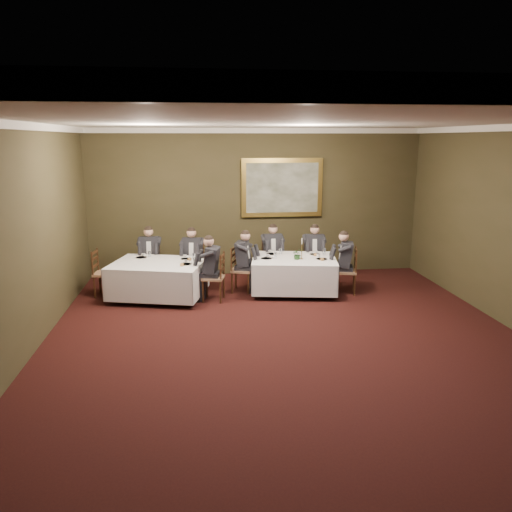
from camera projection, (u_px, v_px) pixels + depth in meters
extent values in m
plane|color=black|center=(295.00, 358.00, 7.60)|extent=(10.00, 10.00, 0.00)
cube|color=silver|center=(299.00, 120.00, 6.80)|extent=(8.00, 10.00, 0.10)
cube|color=#37321B|center=(256.00, 203.00, 12.03)|extent=(8.00, 0.10, 3.50)
cube|color=#37321B|center=(502.00, 463.00, 2.36)|extent=(8.00, 0.10, 3.50)
cube|color=#37321B|center=(6.00, 253.00, 6.75)|extent=(0.10, 10.00, 3.50)
cube|color=white|center=(257.00, 131.00, 11.60)|extent=(8.00, 0.10, 0.12)
cube|color=black|center=(294.00, 260.00, 10.69)|extent=(1.90, 1.54, 0.04)
cube|color=white|center=(294.00, 258.00, 10.68)|extent=(1.96, 1.61, 0.02)
cube|color=white|center=(294.00, 273.00, 10.76)|extent=(1.99, 1.63, 0.65)
cube|color=black|center=(158.00, 264.00, 10.30)|extent=(2.05, 1.73, 0.04)
cube|color=white|center=(158.00, 263.00, 10.30)|extent=(2.13, 1.81, 0.02)
cube|color=white|center=(158.00, 278.00, 10.37)|extent=(2.15, 1.83, 0.65)
cube|color=#8E6848|center=(272.00, 260.00, 11.65)|extent=(0.46, 0.44, 0.05)
cube|color=black|center=(270.00, 248.00, 11.77)|extent=(0.38, 0.05, 0.54)
cube|color=black|center=(272.00, 245.00, 11.56)|extent=(0.44, 0.33, 0.55)
sphere|color=#DCA289|center=(272.00, 229.00, 11.48)|extent=(0.22, 0.22, 0.21)
cube|color=#8E6848|center=(313.00, 261.00, 11.61)|extent=(0.47, 0.46, 0.05)
cube|color=black|center=(312.00, 249.00, 11.74)|extent=(0.38, 0.06, 0.54)
cube|color=black|center=(314.00, 245.00, 11.52)|extent=(0.45, 0.35, 0.55)
sphere|color=#DCA289|center=(314.00, 229.00, 11.43)|extent=(0.23, 0.23, 0.21)
cube|color=#8E6848|center=(242.00, 270.00, 10.79)|extent=(0.53, 0.54, 0.05)
cube|color=black|center=(233.00, 259.00, 10.77)|extent=(0.14, 0.37, 0.54)
cube|color=black|center=(242.00, 253.00, 10.71)|extent=(0.42, 0.49, 0.55)
sphere|color=#DCA289|center=(242.00, 236.00, 10.62)|extent=(0.26, 0.26, 0.21)
cube|color=#8E6848|center=(346.00, 271.00, 10.70)|extent=(0.52, 0.53, 0.05)
cube|color=black|center=(356.00, 260.00, 10.61)|extent=(0.12, 0.38, 0.54)
cube|color=black|center=(347.00, 254.00, 10.61)|extent=(0.41, 0.48, 0.55)
sphere|color=#DCA289|center=(348.00, 237.00, 10.52)|extent=(0.26, 0.26, 0.21)
cube|color=#8E6848|center=(151.00, 264.00, 11.34)|extent=(0.46, 0.44, 0.05)
cube|color=black|center=(151.00, 251.00, 11.47)|extent=(0.38, 0.05, 0.54)
cube|color=black|center=(150.00, 248.00, 11.25)|extent=(0.43, 0.33, 0.55)
sphere|color=#DCA289|center=(149.00, 231.00, 11.16)|extent=(0.22, 0.22, 0.21)
cube|color=#8E6848|center=(193.00, 265.00, 11.21)|extent=(0.53, 0.52, 0.05)
cube|color=black|center=(195.00, 253.00, 11.33)|extent=(0.38, 0.12, 0.54)
cube|color=black|center=(193.00, 249.00, 11.12)|extent=(0.48, 0.40, 0.55)
sphere|color=#DCA289|center=(192.00, 232.00, 11.03)|extent=(0.26, 0.26, 0.21)
cube|color=#8E6848|center=(213.00, 277.00, 10.21)|extent=(0.51, 0.52, 0.05)
cube|color=black|center=(222.00, 266.00, 10.13)|extent=(0.12, 0.38, 0.54)
cube|color=black|center=(213.00, 260.00, 10.12)|extent=(0.40, 0.48, 0.55)
sphere|color=#DCA289|center=(213.00, 241.00, 10.04)|extent=(0.25, 0.25, 0.21)
cube|color=#8E6848|center=(105.00, 273.00, 10.51)|extent=(0.47, 0.48, 0.05)
cube|color=black|center=(95.00, 262.00, 10.46)|extent=(0.07, 0.38, 0.54)
imported|color=#2D5926|center=(298.00, 254.00, 10.54)|extent=(0.25, 0.23, 0.25)
cylinder|color=#AE8235|center=(302.00, 258.00, 10.60)|extent=(0.07, 0.07, 0.02)
cylinder|color=#AE8235|center=(302.00, 251.00, 10.56)|extent=(0.02, 0.02, 0.31)
cylinder|color=white|center=(302.00, 241.00, 10.51)|extent=(0.02, 0.02, 0.14)
cylinder|color=white|center=(272.00, 253.00, 11.06)|extent=(0.25, 0.25, 0.01)
cylinder|color=white|center=(271.00, 251.00, 11.20)|extent=(0.08, 0.08, 0.05)
cylinder|color=white|center=(279.00, 251.00, 11.07)|extent=(0.06, 0.06, 0.14)
cylinder|color=white|center=(141.00, 257.00, 10.74)|extent=(0.25, 0.25, 0.01)
cylinder|color=white|center=(142.00, 254.00, 10.88)|extent=(0.08, 0.08, 0.05)
cylinder|color=white|center=(149.00, 254.00, 10.74)|extent=(0.06, 0.06, 0.14)
cube|color=gold|center=(282.00, 188.00, 11.96)|extent=(1.95, 0.08, 1.40)
cube|color=#40432D|center=(282.00, 188.00, 11.92)|extent=(1.73, 0.01, 1.18)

